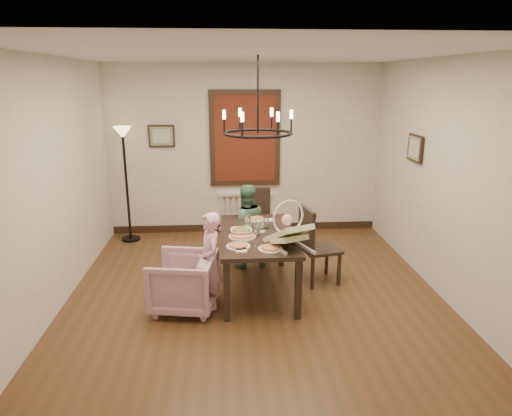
{
  "coord_description": "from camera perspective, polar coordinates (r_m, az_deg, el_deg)",
  "views": [
    {
      "loc": [
        -0.34,
        -5.03,
        2.55
      ],
      "look_at": [
        0.03,
        0.22,
        1.05
      ],
      "focal_mm": 32.0,
      "sensor_mm": 36.0,
      "label": 1
    }
  ],
  "objects": [
    {
      "name": "room_shell",
      "position": [
        5.53,
        -0.38,
        3.89
      ],
      "size": [
        4.51,
        5.0,
        2.81
      ],
      "color": "brown",
      "rests_on": "ground"
    },
    {
      "name": "dining_table",
      "position": [
        5.55,
        0.22,
        -4.01
      ],
      "size": [
        0.89,
        1.59,
        0.74
      ],
      "rotation": [
        0.0,
        0.0,
        0.0
      ],
      "color": "black",
      "rests_on": "room_shell"
    },
    {
      "name": "chair_far",
      "position": [
        6.72,
        -0.02,
        -1.87
      ],
      "size": [
        0.46,
        0.46,
        1.0
      ],
      "primitive_type": null,
      "rotation": [
        0.0,
        0.0,
        -0.05
      ],
      "color": "black",
      "rests_on": "room_shell"
    },
    {
      "name": "chair_right",
      "position": [
        5.89,
        8.08,
        -4.54
      ],
      "size": [
        0.54,
        0.54,
        1.02
      ],
      "primitive_type": null,
      "rotation": [
        0.0,
        0.0,
        1.8
      ],
      "color": "black",
      "rests_on": "room_shell"
    },
    {
      "name": "armchair",
      "position": [
        5.3,
        -9.05,
        -9.13
      ],
      "size": [
        0.82,
        0.81,
        0.65
      ],
      "primitive_type": "imported",
      "rotation": [
        0.0,
        0.0,
        -1.74
      ],
      "color": "#CD9DAD",
      "rests_on": "room_shell"
    },
    {
      "name": "elderly_woman",
      "position": [
        5.26,
        -5.76,
        -7.54
      ],
      "size": [
        0.3,
        0.39,
        0.93
      ],
      "primitive_type": "imported",
      "rotation": [
        0.0,
        0.0,
        -1.32
      ],
      "color": "#EDA7C8",
      "rests_on": "room_shell"
    },
    {
      "name": "seated_man",
      "position": [
        6.32,
        -1.27,
        -3.14
      ],
      "size": [
        0.52,
        0.43,
        0.98
      ],
      "primitive_type": "imported",
      "rotation": [
        0.0,
        0.0,
        3.28
      ],
      "color": "#497B5F",
      "rests_on": "room_shell"
    },
    {
      "name": "baby_bouncer",
      "position": [
        5.03,
        4.09,
        -2.96
      ],
      "size": [
        0.6,
        0.68,
        0.37
      ],
      "primitive_type": null,
      "rotation": [
        0.0,
        0.0,
        0.4
      ],
      "color": "beige",
      "rests_on": "dining_table"
    },
    {
      "name": "salad_bowl",
      "position": [
        5.48,
        -1.84,
        -2.93
      ],
      "size": [
        0.32,
        0.32,
        0.08
      ],
      "primitive_type": "imported",
      "color": "white",
      "rests_on": "dining_table"
    },
    {
      "name": "pizza_platter",
      "position": [
        5.39,
        -1.74,
        -3.47
      ],
      "size": [
        0.32,
        0.32,
        0.04
      ],
      "primitive_type": "cylinder",
      "color": "tan",
      "rests_on": "dining_table"
    },
    {
      "name": "drinking_glass",
      "position": [
        5.42,
        0.13,
        -2.73
      ],
      "size": [
        0.08,
        0.08,
        0.15
      ],
      "primitive_type": "cylinder",
      "color": "silver",
      "rests_on": "dining_table"
    },
    {
      "name": "window_blinds",
      "position": [
        7.56,
        -1.39,
        8.68
      ],
      "size": [
        1.0,
        0.03,
        1.4
      ],
      "primitive_type": "cube",
      "color": "maroon",
      "rests_on": "room_shell"
    },
    {
      "name": "radiator",
      "position": [
        7.83,
        -1.33,
        -0.41
      ],
      "size": [
        0.92,
        0.12,
        0.62
      ],
      "primitive_type": null,
      "color": "silver",
      "rests_on": "room_shell"
    },
    {
      "name": "picture_back",
      "position": [
        7.62,
        -11.71,
        8.8
      ],
      "size": [
        0.42,
        0.03,
        0.36
      ],
      "primitive_type": "cube",
      "color": "black",
      "rests_on": "room_shell"
    },
    {
      "name": "picture_right",
      "position": [
        6.52,
        19.25,
        7.08
      ],
      "size": [
        0.03,
        0.42,
        0.36
      ],
      "primitive_type": "cube",
      "rotation": [
        0.0,
        0.0,
        1.57
      ],
      "color": "black",
      "rests_on": "room_shell"
    },
    {
      "name": "floor_lamp",
      "position": [
        7.53,
        -15.85,
        2.64
      ],
      "size": [
        0.3,
        0.3,
        1.8
      ],
      "primitive_type": null,
      "color": "black",
      "rests_on": "room_shell"
    },
    {
      "name": "chandelier",
      "position": [
        5.25,
        0.23,
        9.34
      ],
      "size": [
        0.8,
        0.8,
        0.04
      ],
      "primitive_type": "torus",
      "color": "black",
      "rests_on": "room_shell"
    }
  ]
}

